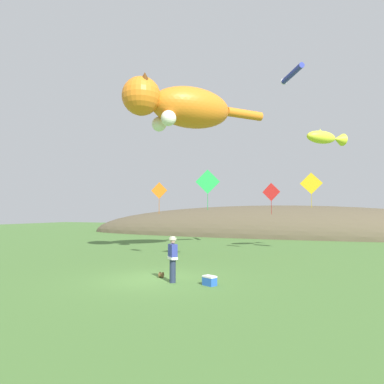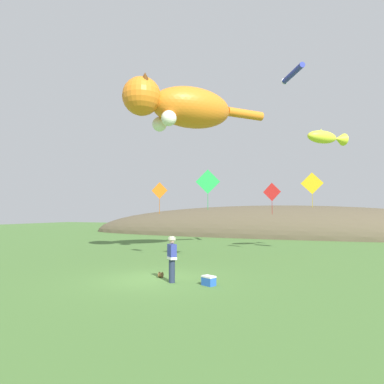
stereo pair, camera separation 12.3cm
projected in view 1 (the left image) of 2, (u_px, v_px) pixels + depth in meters
The scene contains 12 objects.
ground_plane at pixel (154, 280), 13.79m from camera, with size 120.00×120.00×0.00m, color #477033.
distant_hill_ridge at pixel (297, 236), 37.97m from camera, with size 53.74×12.30×6.95m.
festival_attendant at pixel (173, 258), 13.26m from camera, with size 0.49×0.47×1.77m.
kite_spool at pixel (161, 275), 14.20m from camera, with size 0.15×0.24×0.24m.
picnic_cooler at pixel (210, 281), 12.70m from camera, with size 0.58×0.50×0.36m.
kite_giant_cat at pixel (181, 107), 21.75m from camera, with size 7.26×8.12×3.07m.
kite_fish_windsock at pixel (325, 138), 22.14m from camera, with size 2.70×2.83×0.95m.
kite_tube_streamer at pixel (292, 74), 22.75m from camera, with size 1.78×2.62×0.44m.
kite_diamond_red at pixel (271, 192), 23.42m from camera, with size 1.25×0.24×2.16m.
kite_diamond_green at pixel (208, 182), 19.07m from camera, with size 1.32×0.40×2.27m.
kite_diamond_orange at pixel (159, 191), 20.46m from camera, with size 0.99×0.19×1.90m.
kite_diamond_gold at pixel (311, 184), 23.32m from camera, with size 1.49×0.07×2.39m.
Camera 1 is at (6.76, -12.33, 2.73)m, focal length 32.00 mm.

